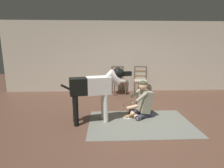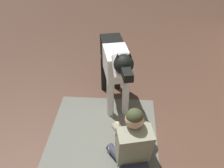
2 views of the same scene
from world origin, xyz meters
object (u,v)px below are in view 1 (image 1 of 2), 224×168
Objects in this scene: hot_dog_on_plate at (128,117)px; dining_chair_right_of_pair at (140,78)px; large_dog at (96,87)px; dining_chair_left_of_pair at (118,79)px; person_sitting_on_floor at (142,102)px.

dining_chair_right_of_pair is at bearing 72.04° from hot_dog_on_plate.
hot_dog_on_plate is (0.75, 0.18, -0.76)m from large_dog.
dining_chair_left_of_pair reaches higher than hot_dog_on_plate.
dining_chair_right_of_pair is at bearing 59.12° from large_dog.
large_dog is (-1.10, -0.26, 0.43)m from person_sitting_on_floor.
hot_dog_on_plate is at bearing 13.55° from large_dog.
dining_chair_right_of_pair is 2.94m from large_dog.
person_sitting_on_floor is 4.12× the size of hot_dog_on_plate.
dining_chair_left_of_pair reaches higher than person_sitting_on_floor.
dining_chair_left_of_pair is 0.81m from dining_chair_right_of_pair.
hot_dog_on_plate is at bearing -166.45° from person_sitting_on_floor.
person_sitting_on_floor reaches higher than hot_dog_on_plate.
dining_chair_right_of_pair is (0.81, -0.00, 0.00)m from dining_chair_left_of_pair.
dining_chair_left_of_pair is 1.12× the size of person_sitting_on_floor.
large_dog is 7.16× the size of hot_dog_on_plate.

